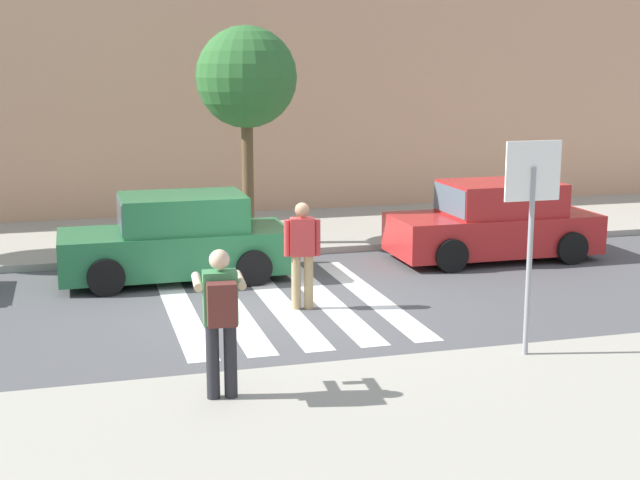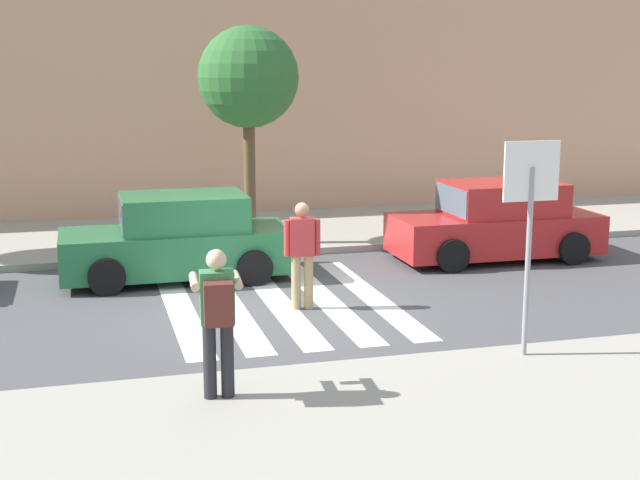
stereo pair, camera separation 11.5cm
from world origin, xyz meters
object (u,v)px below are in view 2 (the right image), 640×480
object	(u,v)px
parked_car_green	(178,240)
street_tree_center	(248,79)
stop_sign	(530,201)
pedestrian_crossing	(302,249)
photographer_with_backpack	(218,311)
parked_car_red	(497,223)

from	to	relation	value
parked_car_green	street_tree_center	bearing A→B (deg)	51.35
parked_car_green	stop_sign	bearing A→B (deg)	-57.10
stop_sign	parked_car_green	size ratio (longest dim) A/B	0.68
pedestrian_crossing	photographer_with_backpack	bearing A→B (deg)	-116.80
stop_sign	street_tree_center	bearing A→B (deg)	104.44
photographer_with_backpack	street_tree_center	xyz separation A→B (m)	(2.00, 8.55, 2.37)
parked_car_red	street_tree_center	bearing A→B (deg)	154.61
parked_car_red	street_tree_center	distance (m)	5.80
stop_sign	parked_car_green	world-z (taller)	stop_sign
photographer_with_backpack	parked_car_red	bearing A→B (deg)	44.14
stop_sign	photographer_with_backpack	bearing A→B (deg)	-173.23
parked_car_green	pedestrian_crossing	bearing A→B (deg)	-56.73
parked_car_green	street_tree_center	xyz separation A→B (m)	(1.74, 2.17, 2.82)
stop_sign	parked_car_red	bearing A→B (deg)	67.01
stop_sign	parked_car_red	distance (m)	6.56
pedestrian_crossing	parked_car_green	xyz separation A→B (m)	(-1.67, 2.55, -0.25)
pedestrian_crossing	parked_car_red	bearing A→B (deg)	28.81
stop_sign	street_tree_center	distance (m)	8.44
stop_sign	parked_car_green	xyz separation A→B (m)	(-3.81, 5.89, -1.45)
pedestrian_crossing	parked_car_red	xyz separation A→B (m)	(4.64, 2.55, -0.25)
parked_car_green	parked_car_red	size ratio (longest dim) A/B	1.00
parked_car_red	street_tree_center	xyz separation A→B (m)	(-4.58, 2.17, 2.82)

